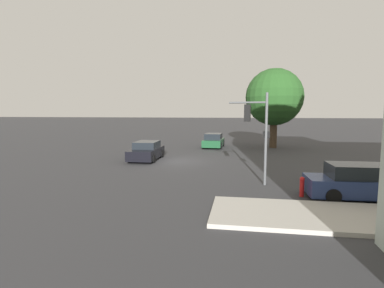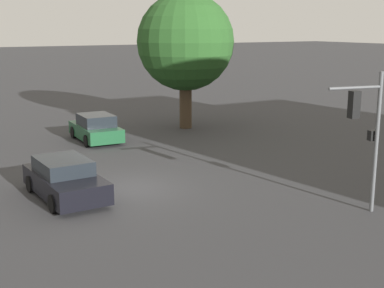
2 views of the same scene
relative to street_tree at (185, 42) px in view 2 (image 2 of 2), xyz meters
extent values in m
plane|color=#333335|center=(10.03, -8.40, -5.29)|extent=(300.00, 300.00, 0.00)
cylinder|color=#423323|center=(0.00, 0.00, -3.74)|extent=(0.76, 0.76, 3.10)
sphere|color=#234C1E|center=(0.00, 0.00, 0.03)|extent=(5.93, 5.93, 5.93)
cylinder|color=#515456|center=(16.68, -2.09, -2.88)|extent=(0.14, 0.14, 4.82)
cylinder|color=#515456|center=(16.48, -3.06, -0.97)|extent=(0.48, 1.95, 0.10)
cube|color=black|center=(16.48, -3.06, -1.52)|extent=(0.35, 0.35, 0.90)
sphere|color=red|center=(16.30, -3.02, -1.22)|extent=(0.20, 0.20, 0.20)
sphere|color=#99660F|center=(16.30, -3.02, -1.52)|extent=(0.20, 0.20, 0.20)
sphere|color=#0F511E|center=(16.30, -3.02, -1.82)|extent=(0.20, 0.20, 0.20)
cube|color=black|center=(16.50, -2.06, -2.64)|extent=(0.28, 0.39, 0.35)
sphere|color=orange|center=(16.36, -2.03, -2.64)|extent=(0.18, 0.18, 0.18)
cube|color=black|center=(9.88, -10.77, -4.73)|extent=(4.52, 2.08, 0.76)
cube|color=black|center=(9.70, -10.78, -4.09)|extent=(2.37, 1.78, 0.53)
cylinder|color=black|center=(11.23, -9.81, -4.96)|extent=(0.65, 0.24, 0.65)
cylinder|color=black|center=(11.29, -11.64, -4.96)|extent=(0.65, 0.24, 0.65)
cylinder|color=black|center=(8.47, -9.90, -4.96)|extent=(0.65, 0.24, 0.65)
cylinder|color=black|center=(8.53, -11.73, -4.96)|extent=(0.65, 0.24, 0.65)
cube|color=#194728|center=(0.85, -6.24, -4.75)|extent=(4.22, 2.08, 0.71)
cube|color=black|center=(1.01, -6.25, -4.09)|extent=(2.23, 1.77, 0.61)
cylinder|color=black|center=(-0.48, -7.08, -4.96)|extent=(0.67, 0.25, 0.66)
cylinder|color=black|center=(-0.40, -5.29, -4.96)|extent=(0.67, 0.25, 0.66)
cylinder|color=black|center=(2.09, -7.19, -4.96)|extent=(0.67, 0.25, 0.66)
cylinder|color=black|center=(2.17, -5.40, -4.96)|extent=(0.67, 0.25, 0.66)
camera|label=1|loc=(32.53, -3.37, -1.41)|focal=28.00mm
camera|label=2|loc=(28.70, -16.32, 0.99)|focal=50.00mm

